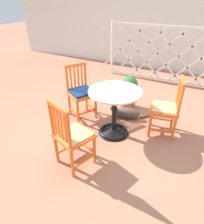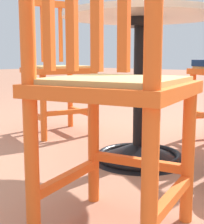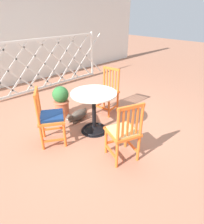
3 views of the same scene
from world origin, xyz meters
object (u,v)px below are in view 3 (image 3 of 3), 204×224
Objects in this scene: cafe_table at (94,116)px; tabby_cat at (77,116)px; orange_chair_at_corner at (124,133)px; orange_chair_by_planter at (50,118)px; orange_chair_tucked_in at (107,92)px; terracotta_planter at (61,101)px.

tabby_cat is at bearing 88.94° from cafe_table.
orange_chair_by_planter is at bearing 116.09° from orange_chair_at_corner.
orange_chair_at_corner is at bearing -103.62° from cafe_table.
orange_chair_tucked_in is 1.00× the size of orange_chair_at_corner.
orange_chair_at_corner is at bearing -63.91° from orange_chair_by_planter.
tabby_cat is at bearing 81.08° from orange_chair_at_corner.
terracotta_planter is at bearing 46.14° from orange_chair_by_planter.
tabby_cat is at bearing -75.89° from terracotta_planter.
orange_chair_at_corner is (-0.88, -1.17, 0.00)m from orange_chair_tucked_in.
orange_chair_at_corner is at bearing -98.92° from tabby_cat.
orange_chair_at_corner is at bearing -127.07° from orange_chair_tucked_in.
orange_chair_by_planter is 0.91m from terracotta_planter.
tabby_cat is (0.72, 0.28, -0.35)m from orange_chair_by_planter.
tabby_cat is at bearing 167.12° from orange_chair_tucked_in.
orange_chair_by_planter is 1.00× the size of orange_chair_at_corner.
tabby_cat is 0.45m from terracotta_planter.
orange_chair_tucked_in is (0.68, 0.35, 0.15)m from cafe_table.
cafe_table is 0.54m from tabby_cat.
orange_chair_by_planter is at bearing 162.36° from cafe_table.
cafe_table is 0.83× the size of orange_chair_by_planter.
orange_chair_at_corner is 1.32× the size of tabby_cat.
orange_chair_tucked_in reaches higher than cafe_table.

